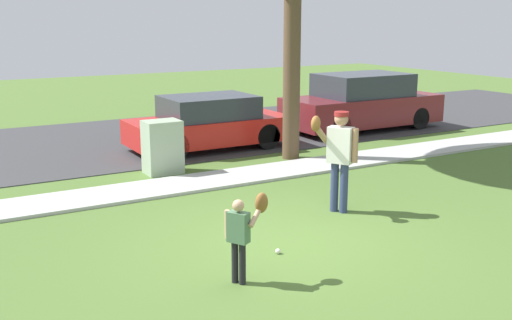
# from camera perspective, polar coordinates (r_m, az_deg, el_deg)

# --- Properties ---
(ground_plane) EXTENTS (48.00, 48.00, 0.00)m
(ground_plane) POSITION_cam_1_polar(r_m,az_deg,el_deg) (12.06, -6.16, -2.46)
(ground_plane) COLOR #4C6B2D
(sidewalk_strip) EXTENTS (36.00, 1.20, 0.06)m
(sidewalk_strip) POSITION_cam_1_polar(r_m,az_deg,el_deg) (12.14, -6.36, -2.21)
(sidewalk_strip) COLOR #B2B2AD
(sidewalk_strip) RESTS_ON ground
(road_surface) EXTENTS (36.00, 6.80, 0.02)m
(road_surface) POSITION_cam_1_polar(r_m,az_deg,el_deg) (16.73, -13.25, 1.72)
(road_surface) COLOR #38383A
(road_surface) RESTS_ON ground
(person_adult) EXTENTS (0.86, 0.54, 1.72)m
(person_adult) POSITION_cam_1_polar(r_m,az_deg,el_deg) (10.24, 7.72, 0.89)
(person_adult) COLOR navy
(person_adult) RESTS_ON ground
(person_child) EXTENTS (0.59, 0.34, 1.12)m
(person_child) POSITION_cam_1_polar(r_m,az_deg,el_deg) (7.55, -1.15, -6.30)
(person_child) COLOR black
(person_child) RESTS_ON ground
(baseball) EXTENTS (0.07, 0.07, 0.07)m
(baseball) POSITION_cam_1_polar(r_m,az_deg,el_deg) (8.66, 2.07, -8.52)
(baseball) COLOR white
(baseball) RESTS_ON ground
(utility_cabinet) EXTENTS (0.76, 0.58, 1.13)m
(utility_cabinet) POSITION_cam_1_polar(r_m,az_deg,el_deg) (13.03, -8.73, 1.21)
(utility_cabinet) COLOR #9EB293
(utility_cabinet) RESTS_ON ground
(parked_hatchback_red) EXTENTS (4.00, 1.75, 1.33)m
(parked_hatchback_red) POSITION_cam_1_polar(r_m,az_deg,el_deg) (15.28, -4.43, 3.45)
(parked_hatchback_red) COLOR red
(parked_hatchback_red) RESTS_ON road_surface
(parked_suv_maroon) EXTENTS (4.70, 1.90, 1.63)m
(parked_suv_maroon) POSITION_cam_1_polar(r_m,az_deg,el_deg) (18.19, 9.90, 5.28)
(parked_suv_maroon) COLOR maroon
(parked_suv_maroon) RESTS_ON road_surface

